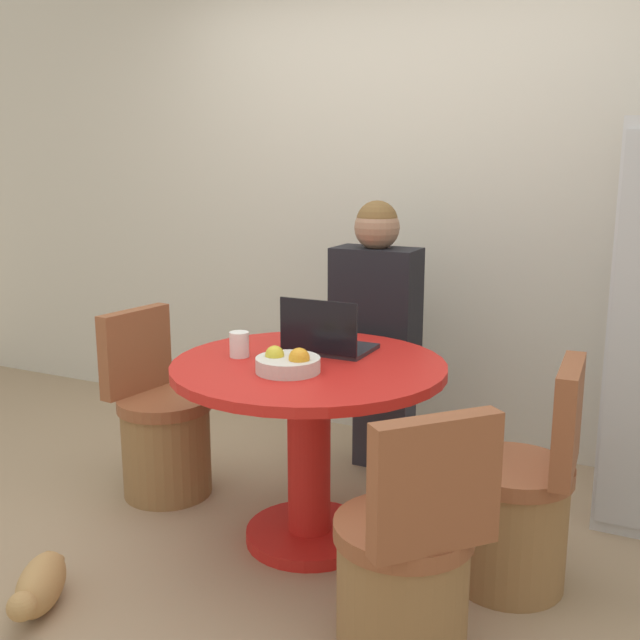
{
  "coord_description": "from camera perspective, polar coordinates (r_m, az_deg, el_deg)",
  "views": [
    {
      "loc": [
        1.38,
        -2.26,
        1.55
      ],
      "look_at": [
        0.1,
        0.34,
        0.91
      ],
      "focal_mm": 42.0,
      "sensor_mm": 36.0,
      "label": 1
    }
  ],
  "objects": [
    {
      "name": "coffee_cup",
      "position": [
        3.01,
        -6.17,
        -1.86
      ],
      "size": [
        0.08,
        0.08,
        0.1
      ],
      "color": "white",
      "rests_on": "dining_table"
    },
    {
      "name": "chair_right_side",
      "position": [
        2.88,
        14.76,
        -13.9
      ],
      "size": [
        0.43,
        0.43,
        0.86
      ],
      "rotation": [
        0.0,
        0.0,
        -1.51
      ],
      "color": "olive",
      "rests_on": "ground_plane"
    },
    {
      "name": "dining_table",
      "position": [
        2.99,
        -0.85,
        -7.46
      ],
      "size": [
        1.08,
        1.08,
        0.76
      ],
      "color": "red",
      "rests_on": "ground_plane"
    },
    {
      "name": "laptop",
      "position": [
        3.06,
        0.54,
        -1.62
      ],
      "size": [
        0.34,
        0.25,
        0.23
      ],
      "rotation": [
        0.0,
        0.0,
        3.14
      ],
      "color": "#232328",
      "rests_on": "dining_table"
    },
    {
      "name": "wall_back",
      "position": [
        4.08,
        6.44,
        8.86
      ],
      "size": [
        7.0,
        0.06,
        2.6
      ],
      "color": "beige",
      "rests_on": "ground_plane"
    },
    {
      "name": "chair_near_right_corner",
      "position": [
        2.42,
        6.55,
        -19.01
      ],
      "size": [
        0.5,
        0.5,
        0.86
      ],
      "rotation": [
        0.0,
        0.0,
        -2.3
      ],
      "color": "olive",
      "rests_on": "ground_plane"
    },
    {
      "name": "cat",
      "position": [
        2.91,
        -20.58,
        -18.42
      ],
      "size": [
        0.28,
        0.41,
        0.18
      ],
      "rotation": [
        0.0,
        0.0,
        5.2
      ],
      "color": "tan",
      "rests_on": "ground_plane"
    },
    {
      "name": "person_seated",
      "position": [
        3.61,
        4.49,
        -0.5
      ],
      "size": [
        0.4,
        0.37,
        1.35
      ],
      "rotation": [
        0.0,
        0.0,
        3.14
      ],
      "color": "#2D2D38",
      "rests_on": "ground_plane"
    },
    {
      "name": "ground_plane",
      "position": [
        3.07,
        -4.72,
        -17.88
      ],
      "size": [
        12.0,
        12.0,
        0.0
      ],
      "primitive_type": "plane",
      "color": "#9E8466"
    },
    {
      "name": "fruit_bowl",
      "position": [
        2.79,
        -2.45,
        -3.3
      ],
      "size": [
        0.24,
        0.24,
        0.1
      ],
      "color": "beige",
      "rests_on": "dining_table"
    },
    {
      "name": "chair_left_side",
      "position": [
        3.58,
        -11.89,
        -8.47
      ],
      "size": [
        0.45,
        0.43,
        0.86
      ],
      "rotation": [
        0.0,
        0.0,
        1.44
      ],
      "color": "olive",
      "rests_on": "ground_plane"
    }
  ]
}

